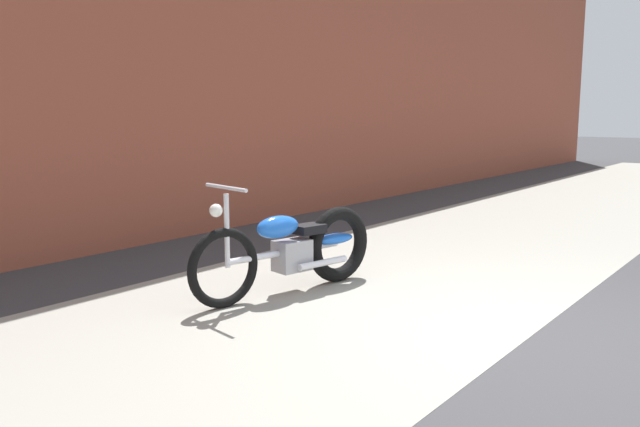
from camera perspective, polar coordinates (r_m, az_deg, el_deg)
ground_plane at (r=5.04m, az=17.91°, el=-10.32°), size 80.00×80.00×0.00m
sidewalk_slab at (r=5.82m, az=1.39°, el=-7.25°), size 36.00×3.50×0.01m
brick_building_wall at (r=8.18m, az=-19.18°, el=15.44°), size 36.00×0.50×5.24m
motorcycle_blue at (r=5.92m, az=-1.87°, el=-3.04°), size 1.99×0.70×1.03m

